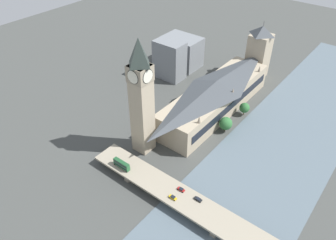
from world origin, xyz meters
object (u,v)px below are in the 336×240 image
at_px(clock_tower, 141,95).
at_px(car_southbound_lead, 173,197).
at_px(car_northbound_mid, 181,189).
at_px(parliament_hall, 216,96).
at_px(road_bridge, 220,222).
at_px(victoria_tower, 259,52).
at_px(car_northbound_lead, 198,199).
at_px(double_decker_bus_lead, 122,164).

bearing_deg(clock_tower, car_southbound_lead, 149.57).
relative_size(clock_tower, car_southbound_lead, 16.99).
distance_m(clock_tower, car_northbound_mid, 56.57).
height_order(parliament_hall, road_bridge, parliament_hall).
bearing_deg(road_bridge, victoria_tower, -69.72).
bearing_deg(car_northbound_lead, parliament_hall, -63.69).
bearing_deg(parliament_hall, car_southbound_lead, 108.31).
height_order(clock_tower, double_decker_bus_lead, clock_tower).
bearing_deg(double_decker_bus_lead, car_northbound_lead, -170.92).
distance_m(victoria_tower, road_bridge, 161.16).
bearing_deg(double_decker_bus_lead, road_bridge, -176.55).
height_order(car_northbound_mid, car_southbound_lead, car_southbound_lead).
distance_m(victoria_tower, car_southbound_lead, 157.18).
bearing_deg(road_bridge, car_southbound_lead, 7.29).
relative_size(road_bridge, double_decker_bus_lead, 14.72).
relative_size(victoria_tower, car_southbound_lead, 11.08).
height_order(victoria_tower, car_southbound_lead, victoria_tower).
distance_m(road_bridge, double_decker_bus_lead, 63.03).
bearing_deg(car_southbound_lead, car_northbound_mid, -91.29).
xyz_separation_m(victoria_tower, double_decker_bus_lead, (7.27, 154.05, -13.97)).
bearing_deg(car_southbound_lead, victoria_tower, -79.27).
xyz_separation_m(double_decker_bus_lead, car_northbound_lead, (-47.20, -7.54, -1.95)).
xyz_separation_m(clock_tower, car_southbound_lead, (-41.93, 24.63, -33.39)).
height_order(clock_tower, car_southbound_lead, clock_tower).
relative_size(clock_tower, double_decker_bus_lead, 6.69).
bearing_deg(victoria_tower, road_bridge, 110.28).
height_order(parliament_hall, car_southbound_lead, parliament_hall).
bearing_deg(car_northbound_mid, clock_tower, -22.79).
relative_size(car_northbound_lead, car_northbound_mid, 1.05).
distance_m(parliament_hall, car_southbound_lead, 92.67).
distance_m(clock_tower, double_decker_bus_lead, 40.64).
bearing_deg(car_northbound_mid, car_southbound_lead, 88.71).
height_order(clock_tower, car_northbound_lead, clock_tower).
relative_size(double_decker_bus_lead, car_northbound_mid, 2.67).
bearing_deg(car_northbound_lead, car_northbound_mid, 1.04).
distance_m(victoria_tower, car_northbound_lead, 152.69).
bearing_deg(double_decker_bus_lead, car_southbound_lead, -179.37).
height_order(double_decker_bus_lead, car_southbound_lead, double_decker_bus_lead).
bearing_deg(car_southbound_lead, car_northbound_lead, -146.57).
xyz_separation_m(clock_tower, double_decker_bus_lead, (-5.55, 25.03, -31.53)).
relative_size(car_northbound_mid, car_southbound_lead, 0.95).
distance_m(parliament_hall, victoria_tower, 66.58).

